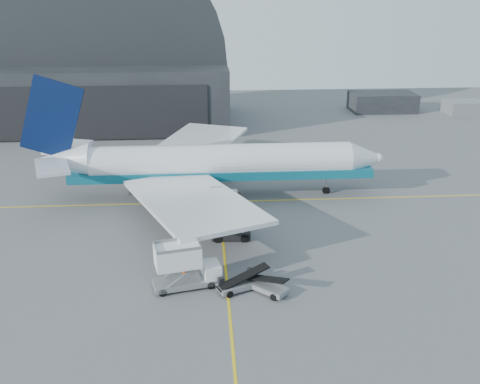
{
  "coord_description": "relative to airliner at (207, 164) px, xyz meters",
  "views": [
    {
      "loc": [
        -1.78,
        -43.53,
        25.57
      ],
      "look_at": [
        2.05,
        11.56,
        4.5
      ],
      "focal_mm": 40.0,
      "sensor_mm": 36.0,
      "label": 1
    }
  ],
  "objects": [
    {
      "name": "airliner",
      "position": [
        0.0,
        0.0,
        0.0
      ],
      "size": [
        46.11,
        44.72,
        16.18
      ],
      "color": "white",
      "rests_on": "ground"
    },
    {
      "name": "belt_loader_a",
      "position": [
        2.79,
        -23.41,
        -3.94
      ],
      "size": [
        5.05,
        3.31,
        1.92
      ],
      "rotation": [
        0.0,
        0.0,
        0.4
      ],
      "color": "gray",
      "rests_on": "ground"
    },
    {
      "name": "pushback_tug",
      "position": [
        2.47,
        -12.71,
        -3.81
      ],
      "size": [
        4.22,
        2.57,
        1.92
      ],
      "rotation": [
        0.0,
        0.0,
        -0.04
      ],
      "color": "black",
      "rests_on": "ground"
    },
    {
      "name": "taxi_lines",
      "position": [
        1.43,
        -9.36,
        -4.52
      ],
      "size": [
        80.0,
        42.12,
        0.02
      ],
      "color": "yellow",
      "rests_on": "ground"
    },
    {
      "name": "hangar",
      "position": [
        -20.57,
        42.92,
        5.01
      ],
      "size": [
        50.0,
        28.3,
        28.0
      ],
      "color": "black",
      "rests_on": "ground"
    },
    {
      "name": "ground",
      "position": [
        1.43,
        -22.03,
        -4.53
      ],
      "size": [
        200.0,
        200.0,
        0.0
      ],
      "primitive_type": "plane",
      "color": "#565659",
      "rests_on": "ground"
    },
    {
      "name": "distant_bldg_a",
      "position": [
        39.43,
        49.97,
        -4.53
      ],
      "size": [
        14.0,
        8.0,
        4.0
      ],
      "primitive_type": "cube",
      "color": "black",
      "rests_on": "ground"
    },
    {
      "name": "catering_truck",
      "position": [
        -2.46,
        -22.7,
        -2.4
      ],
      "size": [
        6.45,
        3.53,
        4.2
      ],
      "rotation": [
        0.0,
        0.0,
        0.22
      ],
      "color": "gray",
      "rests_on": "ground"
    },
    {
      "name": "belt_loader_b",
      "position": [
        4.61,
        -23.74,
        -3.94
      ],
      "size": [
        4.52,
        4.34,
        1.9
      ],
      "rotation": [
        0.0,
        0.0,
        -0.74
      ],
      "color": "gray",
      "rests_on": "ground"
    },
    {
      "name": "distant_bldg_b",
      "position": [
        56.43,
        45.97,
        -4.53
      ],
      "size": [
        8.0,
        6.0,
        2.8
      ],
      "primitive_type": "cube",
      "color": "gray",
      "rests_on": "ground"
    },
    {
      "name": "traffic_cone",
      "position": [
        -2.57,
        -20.05,
        -4.3
      ],
      "size": [
        0.34,
        0.34,
        0.49
      ],
      "color": "#F75407",
      "rests_on": "ground"
    }
  ]
}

